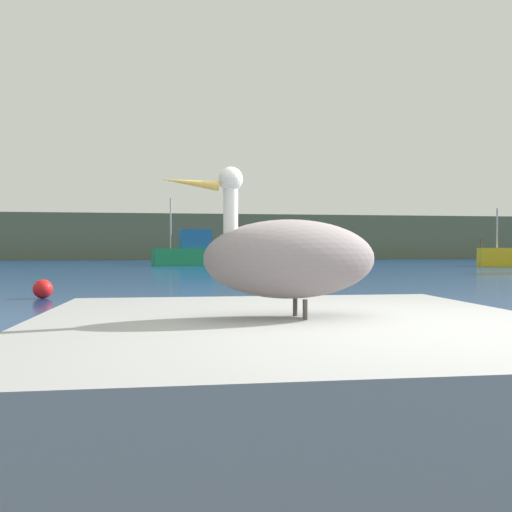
# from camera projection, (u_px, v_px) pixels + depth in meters

# --- Properties ---
(ground_plane) EXTENTS (260.00, 260.00, 0.00)m
(ground_plane) POSITION_uv_depth(u_px,v_px,m) (436.00, 478.00, 2.98)
(ground_plane) COLOR navy
(hillside_backdrop) EXTENTS (140.00, 15.55, 5.86)m
(hillside_backdrop) POSITION_uv_depth(u_px,v_px,m) (193.00, 238.00, 75.09)
(hillside_backdrop) COLOR #5B664C
(hillside_backdrop) RESTS_ON ground
(pier_dock) EXTENTS (3.25, 3.18, 0.85)m
(pier_dock) POSITION_uv_depth(u_px,v_px,m) (292.00, 385.00, 3.35)
(pier_dock) COLOR #979797
(pier_dock) RESTS_ON ground
(pelican) EXTENTS (1.42, 0.66, 0.94)m
(pelican) POSITION_uv_depth(u_px,v_px,m) (290.00, 257.00, 3.34)
(pelican) COLOR gray
(pelican) RESTS_ON pier_dock
(fishing_boat_green) EXTENTS (7.14, 3.51, 5.41)m
(fishing_boat_green) POSITION_uv_depth(u_px,v_px,m) (196.00, 253.00, 43.09)
(fishing_boat_green) COLOR #1E8C4C
(fishing_boat_green) RESTS_ON ground
(mooring_buoy) EXTENTS (0.50, 0.50, 0.50)m
(mooring_buoy) POSITION_uv_depth(u_px,v_px,m) (43.00, 289.00, 13.92)
(mooring_buoy) COLOR red
(mooring_buoy) RESTS_ON ground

